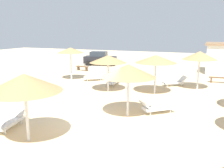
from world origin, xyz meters
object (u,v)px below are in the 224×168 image
(parasol_1, at_px, (200,56))
(parasol_2, at_px, (128,71))
(parasol_5, at_px, (108,59))
(lounger_4, at_px, (10,121))
(lounger_1, at_px, (175,82))
(bench_1, at_px, (82,67))
(parasol_7, at_px, (70,50))
(lounger_2, at_px, (156,107))
(parked_car, at_px, (100,59))
(parasol_4, at_px, (24,83))
(bench_2, at_px, (218,79))
(lounger_5, at_px, (114,81))
(lounger_7, at_px, (95,77))
(bench_0, at_px, (121,74))
(parasol_9, at_px, (156,59))

(parasol_1, xyz_separation_m, parasol_2, (-2.93, -7.47, -0.17))
(parasol_5, distance_m, lounger_4, 8.23)
(lounger_1, xyz_separation_m, bench_1, (-10.52, 3.80, 0.02))
(parasol_7, distance_m, lounger_2, 11.04)
(lounger_2, distance_m, parked_car, 18.91)
(lounger_2, bearing_deg, lounger_1, 90.48)
(lounger_1, bearing_deg, parasol_5, -138.75)
(parasol_4, relative_size, lounger_4, 1.47)
(parasol_1, distance_m, lounger_4, 13.35)
(bench_1, bearing_deg, bench_2, -5.19)
(lounger_5, relative_size, lounger_7, 1.04)
(bench_0, bearing_deg, parked_car, 128.53)
(parasol_1, height_order, parked_car, parasol_1)
(parasol_2, relative_size, lounger_1, 1.44)
(lounger_7, bearing_deg, parasol_2, -53.36)
(parked_car, bearing_deg, parasol_9, -50.11)
(bench_0, relative_size, parked_car, 0.36)
(parasol_2, xyz_separation_m, parked_car, (-9.42, 16.61, -1.53))
(parasol_1, height_order, bench_2, parasol_1)
(lounger_1, height_order, bench_2, lounger_1)
(parasol_5, relative_size, parasol_7, 0.92)
(parasol_9, bearing_deg, lounger_4, -118.82)
(lounger_5, height_order, lounger_7, lounger_7)
(bench_2, distance_m, parked_car, 15.06)
(bench_2, height_order, parked_car, parked_car)
(bench_1, bearing_deg, parasol_7, -71.49)
(parasol_1, relative_size, parasol_5, 1.08)
(bench_1, height_order, bench_2, same)
(lounger_1, height_order, lounger_4, lounger_1)
(lounger_5, relative_size, bench_2, 1.26)
(bench_2, xyz_separation_m, parked_car, (-13.81, 5.98, 0.48))
(parasol_2, xyz_separation_m, lounger_2, (1.26, 1.00, -2.03))
(bench_1, height_order, parked_car, parked_car)
(parasol_4, relative_size, bench_2, 1.88)
(parasol_7, xyz_separation_m, lounger_5, (4.26, -0.47, -2.29))
(lounger_1, relative_size, lounger_4, 0.97)
(lounger_2, relative_size, bench_2, 1.20)
(parasol_1, xyz_separation_m, bench_1, (-12.25, 4.40, -2.18))
(bench_0, xyz_separation_m, parked_car, (-5.47, 6.87, 0.48))
(parasol_7, relative_size, lounger_4, 1.46)
(bench_1, bearing_deg, parasol_1, -19.76)
(bench_2, bearing_deg, lounger_7, -162.92)
(parasol_9, bearing_deg, parasol_2, -92.92)
(parasol_2, height_order, bench_0, parasol_2)
(bench_0, bearing_deg, lounger_1, -17.99)
(parasol_4, height_order, parasol_9, parasol_4)
(parasol_5, distance_m, lounger_2, 5.80)
(lounger_7, relative_size, parked_car, 0.43)
(parasol_2, xyz_separation_m, parasol_7, (-7.70, 7.02, 0.26))
(parasol_9, bearing_deg, bench_0, 131.79)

